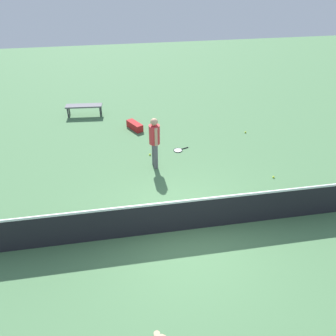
# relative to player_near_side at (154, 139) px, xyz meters

# --- Properties ---
(ground_plane) EXTENTS (40.00, 40.00, 0.00)m
(ground_plane) POSITION_rel_player_near_side_xyz_m (-0.33, 3.07, -1.01)
(ground_plane) COLOR #4C7A4C
(court_net) EXTENTS (10.09, 0.09, 1.07)m
(court_net) POSITION_rel_player_near_side_xyz_m (-0.33, 3.07, -0.51)
(court_net) COLOR #4C4C51
(court_net) RESTS_ON ground_plane
(player_near_side) EXTENTS (0.38, 0.53, 1.70)m
(player_near_side) POSITION_rel_player_near_side_xyz_m (0.00, 0.00, 0.00)
(player_near_side) COLOR #595960
(player_near_side) RESTS_ON ground_plane
(tennis_racket_near_player) EXTENTS (0.61, 0.40, 0.03)m
(tennis_racket_near_player) POSITION_rel_player_near_side_xyz_m (-0.95, -0.85, -1.00)
(tennis_racket_near_player) COLOR black
(tennis_racket_near_player) RESTS_ON ground_plane
(tennis_ball_near_player) EXTENTS (0.07, 0.07, 0.07)m
(tennis_ball_near_player) POSITION_rel_player_near_side_xyz_m (-3.76, -1.73, -0.98)
(tennis_ball_near_player) COLOR #C6E033
(tennis_ball_near_player) RESTS_ON ground_plane
(tennis_ball_by_net) EXTENTS (0.07, 0.07, 0.07)m
(tennis_ball_by_net) POSITION_rel_player_near_side_xyz_m (-3.53, 1.29, -0.98)
(tennis_ball_by_net) COLOR #C6E033
(tennis_ball_by_net) RESTS_ON ground_plane
(tennis_ball_midcourt) EXTENTS (0.07, 0.07, 0.07)m
(tennis_ball_midcourt) POSITION_rel_player_near_side_xyz_m (2.25, 2.50, -0.98)
(tennis_ball_midcourt) COLOR #C6E033
(tennis_ball_midcourt) RESTS_ON ground_plane
(tennis_ball_baseline) EXTENTS (0.07, 0.07, 0.07)m
(tennis_ball_baseline) POSITION_rel_player_near_side_xyz_m (0.09, -0.69, -0.98)
(tennis_ball_baseline) COLOR #C6E033
(tennis_ball_baseline) RESTS_ON ground_plane
(courtside_bench) EXTENTS (1.53, 0.52, 0.48)m
(courtside_bench) POSITION_rel_player_near_side_xyz_m (2.41, -4.38, -0.59)
(courtside_bench) COLOR #595960
(courtside_bench) RESTS_ON ground_plane
(equipment_bag) EXTENTS (0.62, 0.84, 0.28)m
(equipment_bag) POSITION_rel_player_near_side_xyz_m (0.45, -2.81, -0.87)
(equipment_bag) COLOR #B21E1E
(equipment_bag) RESTS_ON ground_plane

